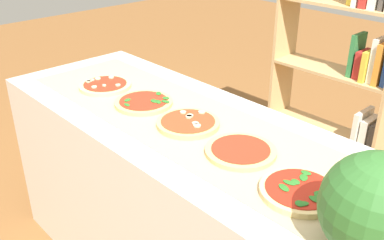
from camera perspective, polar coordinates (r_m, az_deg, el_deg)
counter at (r=2.08m, az=0.00°, el=-11.93°), size 2.10×0.73×0.92m
parchment_paper at (r=1.83m, az=0.00°, el=-0.53°), size 1.88×0.50×0.00m
pizza_mushroom_0 at (r=2.24m, az=-11.21°, el=4.44°), size 0.26×0.26×0.03m
pizza_spinach_1 at (r=2.02m, az=-6.27°, el=2.30°), size 0.27×0.27×0.03m
pizza_mushroom_2 at (r=1.81m, az=-0.51°, el=-0.39°), size 0.26×0.26×0.03m
pizza_plain_3 at (r=1.63m, az=6.32°, el=-3.99°), size 0.27×0.27×0.02m
pizza_spinach_4 at (r=1.45m, az=13.86°, el=-8.92°), size 0.26×0.26×0.03m
watermelon at (r=1.21m, az=22.82°, el=-10.43°), size 0.29×0.29×0.29m
bookshelf at (r=2.80m, az=19.83°, el=5.66°), size 0.77×0.24×1.65m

